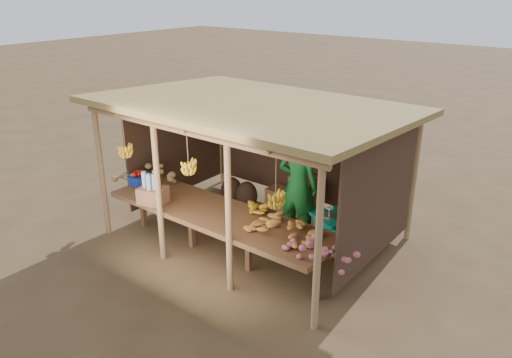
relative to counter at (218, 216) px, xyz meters
The scene contains 13 objects.
ground 1.20m from the counter, 90.00° to the left, with size 60.00×60.00×0.00m, color brown.
stall_structure 1.47m from the counter, 89.91° to the left, with size 4.70×3.50×2.43m.
counter is the anchor object (origin of this frame).
potato_heap 1.82m from the counter, behind, with size 1.09×0.65×0.37m, color #99784F, non-canonical shape.
sweet_potato_heap 1.23m from the counter, ahead, with size 0.97×0.58×0.36m, color #BC7730, non-canonical shape.
onion_heap 1.93m from the counter, ahead, with size 0.91×0.54×0.36m, color #B75964, non-canonical shape.
banana_pile 0.68m from the counter, 35.21° to the left, with size 0.55×0.33×0.35m, color gold, non-canonical shape.
tomato_basin 1.91m from the counter, behind, with size 0.41×0.41×0.22m.
bottle_box 1.14m from the counter, 160.20° to the right, with size 0.50×0.45×0.53m.
vendor 1.46m from the counter, 65.76° to the left, with size 0.70×0.46×1.92m, color #186E2B.
tarp_crate 1.91m from the counter, 47.20° to the left, with size 0.82×0.77×0.77m.
carton_stack 2.15m from the counter, 88.67° to the left, with size 1.02×0.39×0.77m.
burlap_sacks 2.18m from the counter, 121.20° to the left, with size 0.82×0.43×0.58m.
Camera 1 is at (4.70, -6.04, 4.12)m, focal length 35.00 mm.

